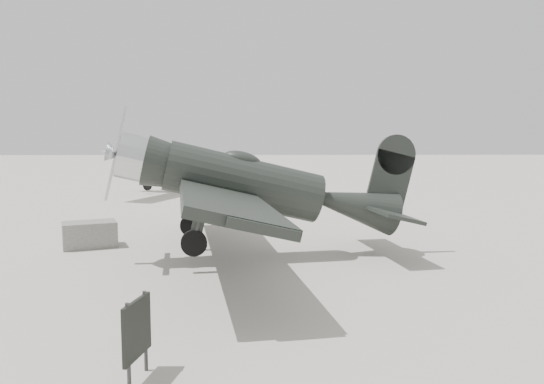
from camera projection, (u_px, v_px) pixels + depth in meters
The scene contains 5 objects.
ground at pixel (293, 235), 20.02m from camera, with size 160.00×160.00×0.00m, color #ABA498.
lowwing_monoplane at pixel (258, 186), 16.09m from camera, with size 9.34×13.01×4.18m.
highwing_monoplane at pixel (176, 162), 34.33m from camera, with size 8.24×11.38×3.27m.
equipment_block at pixel (90, 234), 17.85m from camera, with size 1.72×1.08×0.86m, color #625F5B.
sign_board at pixel (137, 330), 8.14m from camera, with size 0.25×0.90×1.31m.
Camera 1 is at (-1.18, -19.71, 3.77)m, focal length 35.00 mm.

